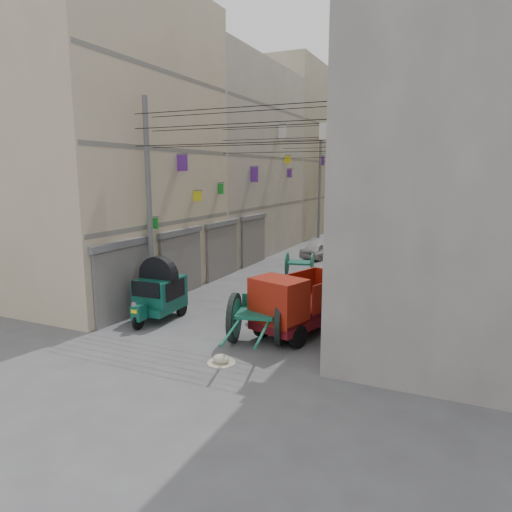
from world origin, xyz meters
The scene contains 18 objects.
ground centered at (0.00, 0.00, 0.00)m, with size 140.00×140.00×0.00m, color #4B4B4D.
building_row_left centered at (-8.00, 34.13, 6.46)m, with size 8.00×62.00×14.00m.
building_row_right centered at (8.00, 34.13, 6.46)m, with size 8.00×62.00×14.00m.
end_cap_building centered at (0.00, 66.00, 6.50)m, with size 22.00×10.00×13.00m, color tan.
shutters_left centered at (-3.92, 10.38, 1.49)m, with size 0.18×14.40×2.88m.
signboards centered at (-0.01, 21.66, 3.43)m, with size 8.22×40.52×5.67m.
ac_units centered at (3.65, 7.67, 7.43)m, with size 0.70×6.55×3.35m.
utility_poles centered at (0.00, 17.00, 4.00)m, with size 7.40×22.20×8.00m.
overhead_cables centered at (0.00, 14.40, 6.77)m, with size 7.40×22.52×1.12m.
auto_rickshaw centered at (-2.72, 5.23, 1.04)m, with size 1.50×2.54×1.77m.
tonga_cart centered at (1.51, 4.49, 0.82)m, with size 2.08×3.68×1.57m.
mini_truck centered at (2.37, 5.60, 0.99)m, with size 2.69×3.99×2.06m.
second_cart centered at (-0.38, 14.00, 0.65)m, with size 1.59×1.47×1.22m.
feed_sack centered at (1.23, 2.68, 0.12)m, with size 0.50×0.40×0.25m, color beige.
horse centered at (0.83, 7.00, 0.75)m, with size 0.81×1.77×1.50m, color brown.
distant_car_white centered at (-0.89, 19.25, 0.53)m, with size 1.26×3.12×1.06m, color #B5B5B5.
distant_car_grey centered at (2.26, 32.47, 0.57)m, with size 1.21×3.48×1.15m, color slate.
distant_car_green centered at (0.70, 39.86, 0.62)m, with size 1.74×4.28×1.24m, color #21603C.
Camera 1 is at (7.12, -7.89, 5.25)m, focal length 32.00 mm.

